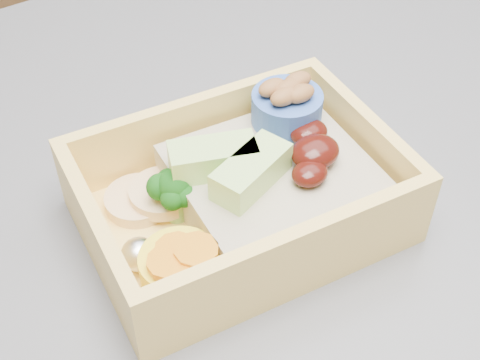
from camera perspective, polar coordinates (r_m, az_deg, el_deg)
bento_box at (r=0.45m, az=0.58°, el=-0.81°), size 0.22×0.17×0.08m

